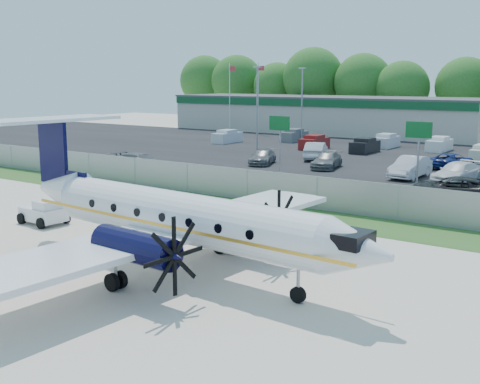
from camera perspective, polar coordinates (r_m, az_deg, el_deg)
The scene contains 24 objects.
ground at distance 25.07m, azimuth -7.93°, elevation -7.26°, with size 170.00×170.00×0.00m, color beige.
grass_verge at distance 34.51m, azimuth 5.71°, elevation -2.23°, with size 170.00×4.00×0.02m, color #2D561E.
access_road at distance 40.64m, azimuth 10.54°, elevation -0.39°, with size 170.00×8.00×0.02m, color black.
parking_lot at distance 60.19m, azimuth 18.86°, elevation 2.76°, with size 170.00×32.00×0.02m, color black.
perimeter_fence at distance 36.03m, azimuth 7.29°, elevation -0.10°, with size 120.00×0.06×1.99m.
building_west at distance 89.20m, azimuth 8.00°, elevation 7.30°, with size 46.40×12.40×5.24m.
sign_left at distance 47.27m, azimuth 3.78°, elevation 5.70°, with size 1.80×0.26×5.00m.
sign_mid at distance 42.67m, azimuth 16.57°, elevation 4.75°, with size 1.80×0.26×5.00m.
flagpole_west at distance 89.32m, azimuth -0.95°, elevation 9.34°, with size 1.06×0.12×10.00m.
flagpole_east at distance 86.49m, azimuth 1.77°, elevation 9.29°, with size 1.06×0.12×10.00m.
light_pole_nw at distance 66.31m, azimuth 1.65°, elevation 8.53°, with size 0.90×0.35×9.09m.
light_pole_sw at distance 74.87m, azimuth 5.89°, elevation 8.72°, with size 0.90×0.35×9.09m.
aircraft at distance 24.27m, azimuth -6.17°, elevation -2.27°, with size 18.97×18.71×5.87m.
pushback_tug at distance 33.91m, azimuth -18.04°, elevation -1.84°, with size 2.56×1.89×1.34m.
cone_starboard_wing at distance 38.22m, azimuth 5.19°, elevation -0.55°, with size 0.41×0.41×0.58m.
road_car_west at distance 50.61m, azimuth -9.38°, elevation 1.79°, with size 2.29×5.64×1.64m, color #595B5E.
road_car_mid at distance 40.29m, azimuth 19.44°, elevation -0.94°, with size 2.72×5.91×1.64m, color black.
parked_car_a at distance 55.14m, azimuth 2.15°, elevation 2.64°, with size 1.86×4.56×1.32m, color #595B5E.
parked_car_b at distance 53.11m, azimuth 8.21°, elevation 2.23°, with size 1.97×4.84×1.40m, color #595B5E.
parked_car_c at distance 49.35m, azimuth 15.79°, elevation 1.30°, with size 1.80×5.15×1.70m, color silver.
parked_car_d at distance 47.91m, azimuth 19.82°, elevation 0.80°, with size 2.18×5.37×1.56m, color silver.
parked_car_f at distance 58.96m, azimuth 7.19°, elevation 3.09°, with size 1.78×5.11×1.68m, color silver.
parked_car_g at distance 55.54m, azimuth 19.38°, elevation 2.10°, with size 2.26×4.90×1.36m, color navy.
far_parking_rows at distance 64.98m, azimuth 20.10°, elevation 3.22°, with size 56.00×10.00×1.60m, color gray, non-canonical shape.
Camera 1 is at (16.32, -17.42, 7.66)m, focal length 45.00 mm.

